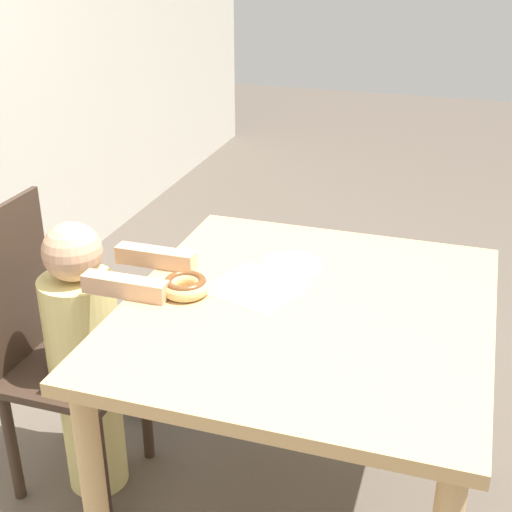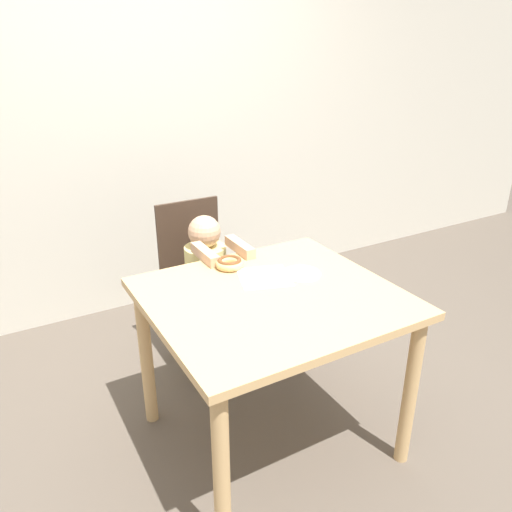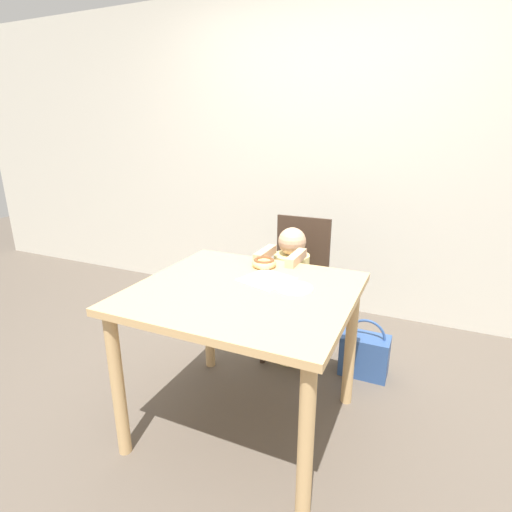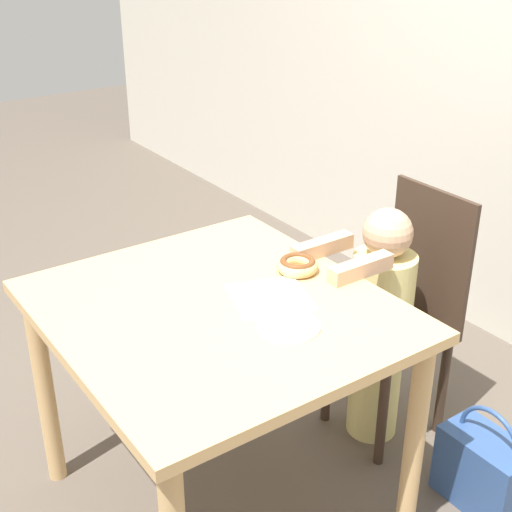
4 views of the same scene
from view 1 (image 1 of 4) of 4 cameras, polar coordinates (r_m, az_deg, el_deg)
name	(u,v)px [view 1 (image 1 of 4)]	position (r m, az deg, el deg)	size (l,w,h in m)	color
dining_table	(306,343)	(1.89, 4.02, -6.92)	(1.00, 0.92, 0.76)	tan
chair	(53,353)	(2.28, -15.92, -7.47)	(0.36, 0.37, 0.93)	#38281E
child_figure	(88,358)	(2.21, -13.31, -7.96)	(0.24, 0.44, 0.90)	#E0D17F
donut	(185,285)	(1.88, -5.68, -2.35)	(0.13, 0.13, 0.05)	#DBB270
napkin	(257,288)	(1.91, 0.05, -2.54)	(0.28, 0.28, 0.00)	white
handbag	(151,362)	(2.76, -8.42, -8.40)	(0.29, 0.17, 0.38)	#2D4C84
plate	(292,265)	(2.03, 2.88, -0.69)	(0.17, 0.17, 0.01)	silver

